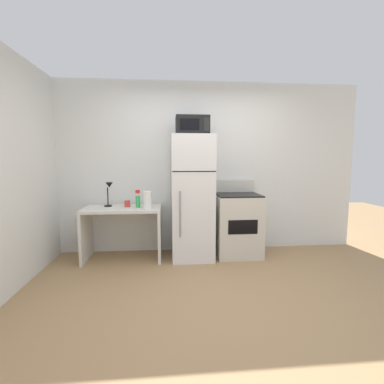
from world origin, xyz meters
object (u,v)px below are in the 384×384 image
object	(u,v)px
oven_range	(237,224)
spray_bottle	(138,200)
desk_lamp	(109,190)
refrigerator	(192,197)
coffee_mug	(127,204)
microwave	(192,126)
paper_towel_roll	(147,200)
desk	(123,223)

from	to	relation	value
oven_range	spray_bottle	bearing A→B (deg)	-178.97
desk_lamp	spray_bottle	bearing A→B (deg)	-13.19
refrigerator	oven_range	size ratio (longest dim) A/B	1.61
coffee_mug	microwave	xyz separation A→B (m)	(0.93, -0.07, 1.10)
refrigerator	desk_lamp	bearing A→B (deg)	175.13
spray_bottle	oven_range	bearing A→B (deg)	1.03
coffee_mug	refrigerator	xyz separation A→B (m)	(0.93, -0.05, 0.09)
spray_bottle	refrigerator	xyz separation A→B (m)	(0.77, -0.00, 0.03)
paper_towel_roll	oven_range	world-z (taller)	oven_range
desk	coffee_mug	size ratio (longest dim) A/B	11.41
oven_range	refrigerator	bearing A→B (deg)	-177.51
desk_lamp	oven_range	size ratio (longest dim) A/B	0.32
desk_lamp	spray_bottle	size ratio (longest dim) A/B	1.42
oven_range	desk_lamp	bearing A→B (deg)	177.81
paper_towel_roll	refrigerator	distance (m)	0.64
coffee_mug	refrigerator	size ratio (longest dim) A/B	0.05
spray_bottle	refrigerator	world-z (taller)	refrigerator
desk_lamp	coffee_mug	size ratio (longest dim) A/B	3.72
paper_towel_roll	coffee_mug	bearing A→B (deg)	152.64
microwave	desk	bearing A→B (deg)	177.61
desk_lamp	spray_bottle	world-z (taller)	desk_lamp
desk_lamp	refrigerator	xyz separation A→B (m)	(1.19, -0.10, -0.11)
microwave	coffee_mug	bearing A→B (deg)	175.67
desk	microwave	world-z (taller)	microwave
paper_towel_roll	microwave	size ratio (longest dim) A/B	0.52
oven_range	coffee_mug	bearing A→B (deg)	179.31
spray_bottle	refrigerator	distance (m)	0.78
refrigerator	paper_towel_roll	bearing A→B (deg)	-170.64
refrigerator	microwave	world-z (taller)	microwave
desk	desk_lamp	distance (m)	0.52
desk_lamp	coffee_mug	world-z (taller)	desk_lamp
coffee_mug	microwave	world-z (taller)	microwave
microwave	oven_range	world-z (taller)	microwave
desk_lamp	microwave	bearing A→B (deg)	-5.88
refrigerator	desk	bearing A→B (deg)	178.83
paper_towel_roll	microwave	distance (m)	1.21
desk	spray_bottle	size ratio (longest dim) A/B	4.35
desk_lamp	spray_bottle	distance (m)	0.45
paper_towel_roll	refrigerator	bearing A→B (deg)	9.36
desk_lamp	microwave	world-z (taller)	microwave
microwave	oven_range	size ratio (longest dim) A/B	0.42
spray_bottle	microwave	xyz separation A→B (m)	(0.77, -0.02, 1.05)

